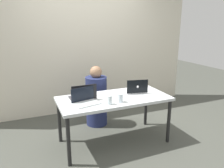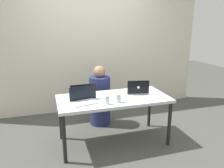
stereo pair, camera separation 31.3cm
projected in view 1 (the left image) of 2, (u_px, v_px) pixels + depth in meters
name	position (u px, v px, depth m)	size (l,w,h in m)	color
ground_plane	(114.00, 141.00, 3.31)	(12.00, 12.00, 0.00)	#474941
back_wall	(85.00, 47.00, 4.26)	(4.50, 0.10, 2.56)	beige
desk	(114.00, 102.00, 3.14)	(1.58, 0.74, 0.70)	silver
person_at_center	(96.00, 99.00, 3.78)	(0.42, 0.42, 1.04)	navy
laptop_front_left	(85.00, 100.00, 2.87)	(0.37, 0.28, 0.20)	silver
laptop_back_left	(83.00, 96.00, 3.05)	(0.36, 0.26, 0.22)	#353339
laptop_back_right	(136.00, 89.00, 3.33)	(0.36, 0.29, 0.22)	silver
water_glass_left	(110.00, 101.00, 2.84)	(0.06, 0.06, 0.12)	silver
water_glass_center	(120.00, 99.00, 2.92)	(0.07, 0.07, 0.12)	silver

